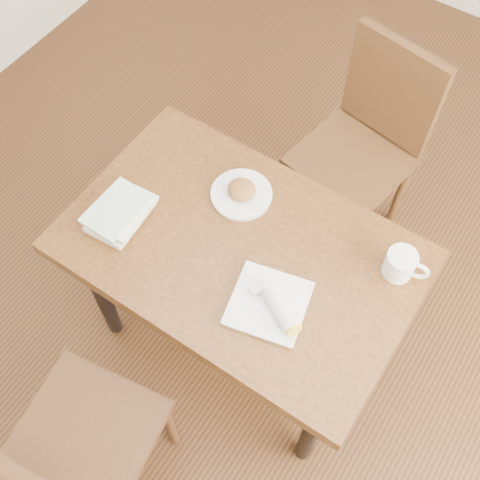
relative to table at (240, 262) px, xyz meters
The scene contains 9 objects.
ground 0.66m from the table, ahead, with size 4.00×5.00×0.01m, color #472814.
room_walls 0.97m from the table, ahead, with size 4.02×5.02×2.80m.
table is the anchor object (origin of this frame).
chair_near 0.80m from the table, 97.27° to the right, with size 0.48×0.48×0.95m.
chair_far 0.83m from the table, 84.76° to the left, with size 0.48×0.48×0.95m.
plate_scone 0.23m from the table, 122.35° to the left, with size 0.21×0.21×0.07m.
coffee_mug 0.52m from the table, 23.89° to the left, with size 0.14×0.10×0.10m.
plate_burrito 0.26m from the table, 31.33° to the right, with size 0.27×0.27×0.08m.
book_stack 0.43m from the table, 162.87° to the right, with size 0.17×0.23×0.06m.
Camera 1 is at (0.54, -0.80, 2.43)m, focal length 45.00 mm.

